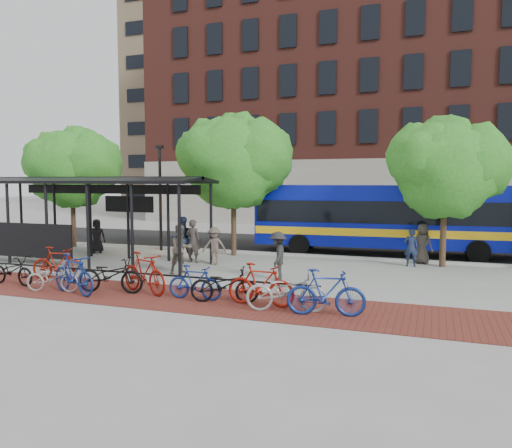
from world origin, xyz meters
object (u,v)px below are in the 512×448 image
(bike_2, at_px, (52,278))
(pedestrian_9, at_px, (278,256))
(bike_0, at_px, (12,270))
(bike_3, at_px, (73,274))
(tree_a, at_px, (74,165))
(bike_8, at_px, (224,285))
(bike_10, at_px, (286,291))
(tree_b, at_px, (236,158))
(pedestrian_3, at_px, (214,246))
(bus, at_px, (386,215))
(pedestrian_7, at_px, (411,248))
(bike_5, at_px, (144,273))
(bike_9, at_px, (261,285))
(pedestrian_1, at_px, (193,241))
(pedestrian_8, at_px, (181,249))
(bike_7, at_px, (195,283))
(bike_4, at_px, (111,275))
(tree_c, at_px, (448,165))
(pedestrian_2, at_px, (182,239))
(bike_1, at_px, (58,264))
(bus_shelter, at_px, (86,191))
(pedestrian_0, at_px, (97,236))
(lamp_post_left, at_px, (160,195))
(bike_11, at_px, (326,293))

(bike_2, distance_m, pedestrian_9, 7.28)
(bike_0, height_order, bike_3, bike_3)
(tree_a, distance_m, bike_0, 10.39)
(bike_8, distance_m, bike_10, 1.95)
(tree_b, height_order, pedestrian_3, tree_b)
(bus, distance_m, pedestrian_7, 3.34)
(bike_3, height_order, bike_5, bike_5)
(bike_3, bearing_deg, bike_8, -64.16)
(bike_3, bearing_deg, tree_b, 8.36)
(bike_0, distance_m, bike_9, 8.63)
(pedestrian_1, height_order, pedestrian_8, pedestrian_1)
(bike_7, bearing_deg, bike_4, 91.22)
(pedestrian_8, height_order, pedestrian_9, pedestrian_8)
(bike_10, relative_size, pedestrian_7, 1.40)
(tree_c, bearing_deg, bike_9, -120.02)
(tree_c, distance_m, bike_3, 14.35)
(bike_0, bearing_deg, bike_10, -86.48)
(bike_7, distance_m, pedestrian_7, 9.74)
(bus, height_order, pedestrian_3, bus)
(tree_a, height_order, pedestrian_2, tree_a)
(bike_1, xyz_separation_m, pedestrian_7, (11.30, 7.06, 0.18))
(pedestrian_3, distance_m, pedestrian_9, 3.97)
(bike_0, distance_m, bike_5, 4.81)
(tree_c, height_order, pedestrian_9, tree_c)
(bike_4, bearing_deg, pedestrian_7, -55.93)
(pedestrian_1, bearing_deg, bus_shelter, 22.09)
(tree_c, xyz_separation_m, bike_2, (-11.47, -8.96, -3.61))
(bike_5, bearing_deg, pedestrian_0, 68.54)
(bike_9, relative_size, pedestrian_9, 1.16)
(lamp_post_left, height_order, bike_4, lamp_post_left)
(bike_9, bearing_deg, pedestrian_1, 43.83)
(tree_b, xyz_separation_m, bike_3, (-1.64, -9.01, -3.85))
(bike_4, relative_size, pedestrian_1, 1.16)
(tree_a, distance_m, pedestrian_3, 10.17)
(bike_1, distance_m, bike_3, 2.48)
(bike_1, height_order, bike_9, bike_9)
(bike_9, bearing_deg, bike_11, -99.45)
(bike_7, distance_m, pedestrian_8, 4.26)
(tree_a, bearing_deg, pedestrian_3, -16.65)
(bike_2, bearing_deg, pedestrian_1, -26.28)
(pedestrian_1, xyz_separation_m, pedestrian_8, (0.70, -2.34, -0.00))
(tree_b, bearing_deg, pedestrian_0, -166.49)
(tree_b, xyz_separation_m, bike_8, (3.06, -8.42, -3.95))
(bus, height_order, bike_10, bus)
(tree_b, relative_size, lamp_post_left, 1.26)
(lamp_post_left, relative_size, pedestrian_3, 3.30)
(bike_2, distance_m, pedestrian_1, 6.66)
(bus_shelter, height_order, bike_2, bus_shelter)
(bike_2, xyz_separation_m, bike_3, (0.84, -0.05, 0.17))
(pedestrian_0, relative_size, pedestrian_8, 0.89)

